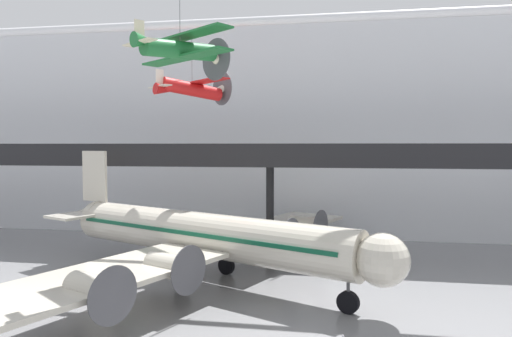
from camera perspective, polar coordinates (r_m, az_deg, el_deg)
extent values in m
cube|color=silver|center=(48.99, 3.08, 4.81)|extent=(140.00, 3.00, 22.48)
cube|color=black|center=(39.65, 1.59, 0.89)|extent=(110.00, 3.20, 0.90)
cube|color=black|center=(38.10, 1.27, 2.31)|extent=(110.00, 0.12, 1.10)
cylinder|color=black|center=(40.98, 1.76, -5.13)|extent=(0.70, 0.70, 7.77)
cylinder|color=silver|center=(33.16, -0.28, 17.93)|extent=(120.00, 0.60, 0.60)
cylinder|color=beige|center=(32.50, -6.77, -8.16)|extent=(22.59, 12.47, 3.03)
sphere|color=beige|center=(26.21, 15.54, -10.94)|extent=(2.97, 2.97, 2.97)
cone|color=beige|center=(42.01, -20.44, -5.49)|extent=(4.75, 4.18, 2.79)
cube|color=#0F4C33|center=(32.45, -6.77, -7.63)|extent=(21.12, 11.85, 0.27)
cube|color=beige|center=(39.36, 2.80, -7.21)|extent=(11.17, 15.90, 0.28)
cube|color=beige|center=(26.02, -18.67, -12.65)|extent=(11.17, 15.90, 0.28)
cylinder|color=beige|center=(35.75, 2.31, -8.16)|extent=(3.08, 2.45, 1.46)
cylinder|color=#4C4C51|center=(35.00, 4.43, -8.41)|extent=(1.20, 2.54, 2.77)
cylinder|color=beige|center=(40.11, 6.15, -6.96)|extent=(3.08, 2.45, 1.46)
cylinder|color=#4C4C51|center=(39.45, 8.09, -7.14)|extent=(1.20, 2.54, 2.77)
cylinder|color=beige|center=(26.92, -10.80, -11.91)|extent=(3.08, 2.45, 1.46)
cylinder|color=#4C4C51|center=(25.93, -8.38, -12.47)|extent=(1.20, 2.54, 2.77)
cylinder|color=beige|center=(23.72, -19.75, -14.08)|extent=(3.08, 2.45, 1.46)
cylinder|color=#4C4C51|center=(22.58, -17.41, -14.92)|extent=(1.20, 2.54, 2.77)
cube|color=beige|center=(40.68, -19.53, -0.91)|extent=(2.81, 1.42, 4.25)
cube|color=beige|center=(40.74, -19.20, -5.19)|extent=(6.00, 8.42, 0.20)
cylinder|color=#4C4C51|center=(27.44, 11.45, -14.87)|extent=(0.20, 0.20, 1.21)
cylinder|color=black|center=(27.63, 11.43, -16.07)|extent=(1.34, 0.88, 1.30)
cylinder|color=#4C4C51|center=(34.64, -3.73, -11.05)|extent=(0.20, 0.20, 1.21)
cylinder|color=black|center=(34.79, -3.73, -12.03)|extent=(1.34, 0.88, 1.30)
cylinder|color=#4C4C51|center=(31.06, -9.34, -12.73)|extent=(0.20, 0.20, 1.21)
cylinder|color=black|center=(31.23, -9.33, -13.81)|extent=(1.34, 0.88, 1.30)
cylinder|color=red|center=(35.84, -7.99, 9.77)|extent=(4.13, 4.45, 1.51)
cone|color=silver|center=(37.27, -4.50, 9.92)|extent=(1.24, 1.23, 0.93)
cylinder|color=#4C4C51|center=(37.37, -4.27, 9.92)|extent=(2.02, 1.81, 2.68)
cone|color=red|center=(34.64, -11.48, 9.59)|extent=(1.59, 1.64, 1.00)
cube|color=red|center=(36.06, -7.58, 10.52)|extent=(6.41, 5.91, 0.10)
cube|color=silver|center=(34.61, -11.95, 11.01)|extent=(0.45, 0.49, 1.24)
cube|color=silver|center=(34.53, -11.94, 10.00)|extent=(2.40, 2.24, 0.06)
cylinder|color=slate|center=(36.18, -8.02, 13.32)|extent=(0.04, 0.04, 3.48)
cylinder|color=#1E6B33|center=(24.49, -9.47, 14.41)|extent=(3.24, 4.07, 1.18)
cone|color=beige|center=(25.83, -5.29, 13.49)|extent=(1.07, 1.05, 0.80)
cylinder|color=#4C4C51|center=(25.93, -5.02, 13.43)|extent=(1.92, 1.37, 2.32)
cone|color=#1E6B33|center=(23.38, -13.79, 15.28)|extent=(1.31, 1.42, 0.83)
cube|color=#1E6B33|center=(24.80, -8.97, 15.96)|extent=(5.92, 4.62, 0.10)
cube|color=#1E6B33|center=(24.58, -8.95, 13.53)|extent=(5.92, 4.62, 0.10)
cube|color=beige|center=(23.33, -14.38, 16.29)|extent=(0.35, 0.46, 1.07)
cube|color=beige|center=(23.21, -14.36, 15.01)|extent=(2.20, 1.77, 0.06)
cylinder|color=slate|center=(24.95, -9.51, 18.74)|extent=(0.04, 0.04, 2.95)
sphere|color=#B2B5BA|center=(22.24, 10.80, -19.84)|extent=(0.10, 0.10, 0.10)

